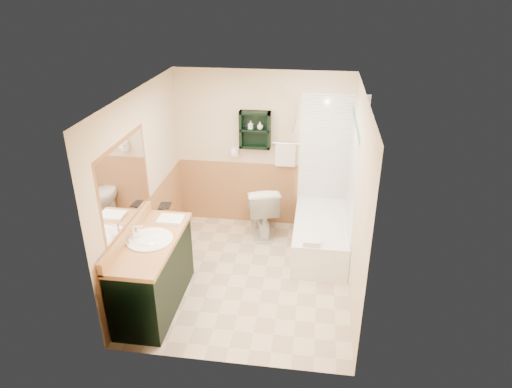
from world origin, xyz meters
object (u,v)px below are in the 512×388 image
object	(u,v)px
hair_dryer	(235,151)
toilet	(261,209)
soap_bottle_b	(260,126)
wall_shelf	(255,130)
vanity	(154,273)
bathtub	(320,236)
soap_bottle_a	(251,127)
vanity_book	(159,199)

from	to	relation	value
hair_dryer	toilet	distance (m)	0.95
toilet	soap_bottle_b	world-z (taller)	soap_bottle_b
wall_shelf	hair_dryer	bearing A→B (deg)	175.24
soap_bottle_b	vanity	bearing A→B (deg)	-114.70
vanity	bathtub	world-z (taller)	vanity
vanity	toilet	distance (m)	2.12
soap_bottle_a	soap_bottle_b	bearing A→B (deg)	0.00
wall_shelf	bathtub	world-z (taller)	wall_shelf
vanity	soap_bottle_b	size ratio (longest dim) A/B	12.87
toilet	soap_bottle_b	size ratio (longest dim) A/B	7.48
soap_bottle_b	soap_bottle_a	bearing A→B (deg)	180.00
soap_bottle_b	toilet	bearing A→B (deg)	-77.72
bathtub	vanity_book	bearing A→B (deg)	-162.83
hair_dryer	vanity_book	bearing A→B (deg)	-119.84
vanity_book	wall_shelf	bearing A→B (deg)	45.62
hair_dryer	soap_bottle_b	world-z (taller)	soap_bottle_b
soap_bottle_a	vanity	bearing A→B (deg)	-111.56
hair_dryer	soap_bottle_b	xyz separation A→B (m)	(0.37, -0.03, 0.41)
wall_shelf	bathtub	bearing A→B (deg)	-32.62
toilet	soap_bottle_a	distance (m)	1.23
vanity	wall_shelf	bearing A→B (deg)	67.05
wall_shelf	vanity_book	size ratio (longest dim) A/B	2.75
bathtub	soap_bottle_b	xyz separation A→B (m)	(-0.95, 0.65, 1.36)
hair_dryer	soap_bottle_b	size ratio (longest dim) A/B	2.19
soap_bottle_a	soap_bottle_b	world-z (taller)	soap_bottle_b
toilet	wall_shelf	bearing A→B (deg)	-78.60
vanity_book	soap_bottle_b	size ratio (longest dim) A/B	1.82
soap_bottle_a	soap_bottle_b	distance (m)	0.14
bathtub	soap_bottle_b	world-z (taller)	soap_bottle_b
bathtub	soap_bottle_b	size ratio (longest dim) A/B	13.70
wall_shelf	bathtub	distance (m)	1.78
hair_dryer	vanity	bearing A→B (deg)	-105.55
wall_shelf	soap_bottle_b	distance (m)	0.09
bathtub	soap_bottle_a	world-z (taller)	soap_bottle_a
wall_shelf	soap_bottle_a	xyz separation A→B (m)	(-0.06, -0.01, 0.04)
bathtub	vanity_book	distance (m)	2.31
bathtub	soap_bottle_a	distance (m)	1.85
vanity	soap_bottle_a	size ratio (longest dim) A/B	11.76
soap_bottle_a	wall_shelf	bearing A→B (deg)	4.62
wall_shelf	soap_bottle_b	xyz separation A→B (m)	(0.07, -0.01, 0.06)
vanity_book	soap_bottle_b	world-z (taller)	soap_bottle_b
soap_bottle_a	soap_bottle_b	size ratio (longest dim) A/B	1.09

